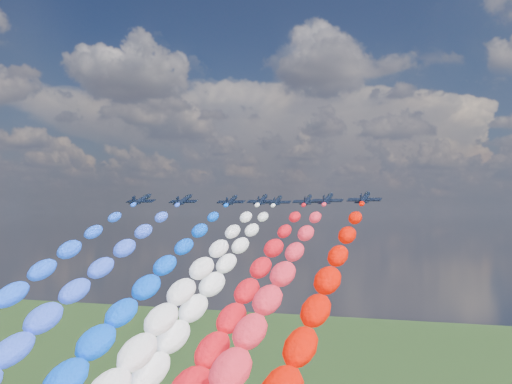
% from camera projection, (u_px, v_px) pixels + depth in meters
% --- Properties ---
extents(jet_0, '(8.38, 11.17, 5.51)m').
position_uv_depth(jet_0, '(142.00, 200.00, 166.19)').
color(jet_0, black).
extents(jet_1, '(8.16, 11.01, 5.51)m').
position_uv_depth(jet_1, '(184.00, 200.00, 171.10)').
color(jet_1, black).
extents(trail_1, '(7.30, 125.64, 58.63)m').
position_uv_depth(trail_1, '(29.00, 346.00, 110.17)').
color(trail_1, blue).
extents(jet_2, '(8.34, 11.14, 5.51)m').
position_uv_depth(jet_2, '(232.00, 200.00, 177.42)').
color(jet_2, black).
extents(trail_2, '(7.30, 125.64, 58.63)m').
position_uv_depth(trail_2, '(110.00, 339.00, 116.50)').
color(trail_2, blue).
extents(jet_3, '(8.56, 11.30, 5.51)m').
position_uv_depth(jet_3, '(262.00, 200.00, 169.79)').
color(jet_3, black).
extents(trail_3, '(7.30, 125.64, 58.63)m').
position_uv_depth(trail_3, '(149.00, 348.00, 108.86)').
color(trail_3, white).
extents(jet_4, '(8.54, 11.28, 5.51)m').
position_uv_depth(jet_4, '(277.00, 201.00, 182.45)').
color(jet_4, black).
extents(trail_4, '(7.30, 125.64, 58.63)m').
position_uv_depth(trail_4, '(184.00, 334.00, 121.53)').
color(trail_4, white).
extents(jet_5, '(8.54, 11.29, 5.51)m').
position_uv_depth(jet_5, '(308.00, 200.00, 171.49)').
color(jet_5, black).
extents(trail_5, '(7.30, 125.64, 58.63)m').
position_uv_depth(trail_5, '(221.00, 346.00, 110.57)').
color(trail_5, red).
extents(jet_6, '(8.29, 11.10, 5.51)m').
position_uv_depth(jet_6, '(328.00, 199.00, 158.16)').
color(jet_6, black).
extents(trail_6, '(7.30, 125.64, 58.63)m').
position_uv_depth(trail_6, '(242.00, 364.00, 97.24)').
color(trail_6, red).
extents(jet_7, '(8.62, 11.34, 5.51)m').
position_uv_depth(jet_7, '(365.00, 198.00, 146.51)').
color(jet_7, black).
extents(trail_7, '(7.30, 125.64, 58.63)m').
position_uv_depth(trail_7, '(293.00, 384.00, 85.58)').
color(trail_7, '#EA0D00').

